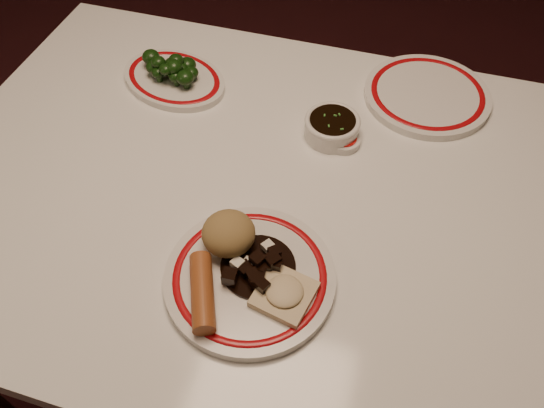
% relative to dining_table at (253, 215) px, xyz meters
% --- Properties ---
extents(ground, '(7.00, 7.00, 0.00)m').
position_rel_dining_table_xyz_m(ground, '(0.00, 0.00, -0.66)').
color(ground, black).
rests_on(ground, ground).
extents(dining_table, '(1.20, 0.90, 0.75)m').
position_rel_dining_table_xyz_m(dining_table, '(0.00, 0.00, 0.00)').
color(dining_table, white).
rests_on(dining_table, ground).
extents(main_plate, '(0.28, 0.28, 0.02)m').
position_rel_dining_table_xyz_m(main_plate, '(0.06, -0.19, 0.10)').
color(main_plate, silver).
rests_on(main_plate, dining_table).
extents(rice_mound, '(0.09, 0.09, 0.06)m').
position_rel_dining_table_xyz_m(rice_mound, '(0.01, -0.15, 0.14)').
color(rice_mound, '#997B48').
rests_on(rice_mound, main_plate).
extents(spring_roll, '(0.08, 0.13, 0.03)m').
position_rel_dining_table_xyz_m(spring_roll, '(0.01, -0.25, 0.13)').
color(spring_roll, '#9F5427').
rests_on(spring_roll, main_plate).
extents(fried_wonton, '(0.10, 0.10, 0.02)m').
position_rel_dining_table_xyz_m(fried_wonton, '(0.12, -0.21, 0.12)').
color(fried_wonton, beige).
rests_on(fried_wonton, main_plate).
extents(stirfry_heap, '(0.12, 0.12, 0.03)m').
position_rel_dining_table_xyz_m(stirfry_heap, '(0.07, -0.18, 0.12)').
color(stirfry_heap, black).
rests_on(stirfry_heap, main_plate).
extents(broccoli_plate, '(0.28, 0.26, 0.02)m').
position_rel_dining_table_xyz_m(broccoli_plate, '(-0.25, 0.23, 0.10)').
color(broccoli_plate, silver).
rests_on(broccoli_plate, dining_table).
extents(broccoli_pile, '(0.13, 0.08, 0.05)m').
position_rel_dining_table_xyz_m(broccoli_pile, '(-0.25, 0.23, 0.13)').
color(broccoli_pile, '#23471C').
rests_on(broccoli_pile, broccoli_plate).
extents(soy_bowl, '(0.11, 0.11, 0.04)m').
position_rel_dining_table_xyz_m(soy_bowl, '(0.11, 0.16, 0.11)').
color(soy_bowl, silver).
rests_on(soy_bowl, dining_table).
extents(sweet_sour_dish, '(0.06, 0.06, 0.02)m').
position_rel_dining_table_xyz_m(sweet_sour_dish, '(0.14, 0.15, 0.10)').
color(sweet_sour_dish, silver).
rests_on(sweet_sour_dish, dining_table).
extents(mustard_dish, '(0.06, 0.06, 0.02)m').
position_rel_dining_table_xyz_m(mustard_dish, '(0.13, 0.17, 0.10)').
color(mustard_dish, silver).
rests_on(mustard_dish, dining_table).
extents(far_plate, '(0.32, 0.32, 0.02)m').
position_rel_dining_table_xyz_m(far_plate, '(0.28, 0.33, 0.10)').
color(far_plate, silver).
rests_on(far_plate, dining_table).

